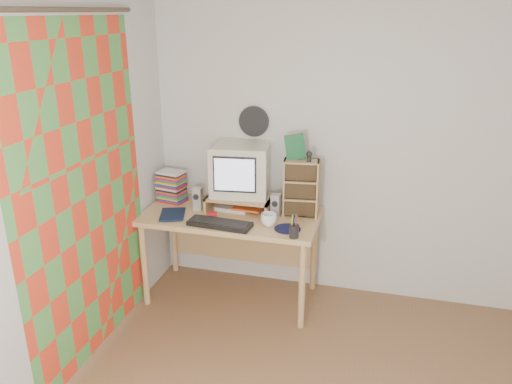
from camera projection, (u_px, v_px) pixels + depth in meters
The scene contains 20 objects.
back_wall at pixel (369, 150), 3.89m from camera, with size 3.50×3.50×0.00m, color silver.
left_wall at pixel (27, 210), 2.72m from camera, with size 3.50×3.50×0.00m, color silver.
curtain at pixel (85, 198), 3.18m from camera, with size 2.20×2.20×0.00m, color red.
wall_disc at pixel (254, 121), 4.04m from camera, with size 0.25×0.25×0.02m, color black.
desk at pixel (233, 226), 4.08m from camera, with size 1.40×0.70×0.75m.
monitor_riser at pixel (240, 199), 4.02m from camera, with size 0.52×0.30×0.12m.
crt_monitor at pixel (241, 170), 3.99m from camera, with size 0.43×0.43×0.41m, color beige.
speaker_left at pixel (198, 199), 4.03m from camera, with size 0.07×0.07×0.19m, color #B7B7BC.
speaker_right at pixel (276, 205), 3.89m from camera, with size 0.07×0.07×0.19m, color #B7B7BC.
keyboard at pixel (220, 224), 3.75m from camera, with size 0.48×0.16×0.03m, color black.
dvd_stack at pixel (171, 184), 4.19m from camera, with size 0.21×0.15×0.30m, color brown, non-canonical shape.
cd_rack at pixel (301, 188), 3.87m from camera, with size 0.27×0.14×0.45m, color tan.
mug at pixel (269, 220), 3.74m from camera, with size 0.12×0.12×0.10m, color white.
diary at pixel (160, 213), 3.92m from camera, with size 0.23×0.17×0.05m, color #0E1C35.
mousepad at pixel (288, 229), 3.70m from camera, with size 0.20×0.20×0.00m, color black.
pen_cup at pixel (294, 229), 3.54m from camera, with size 0.07×0.07×0.14m, color black, non-canonical shape.
papers at pixel (240, 207), 4.06m from camera, with size 0.27×0.19×0.04m, color beige, non-canonical shape.
red_box at pixel (212, 215), 3.90m from camera, with size 0.08×0.05×0.04m, color red.
game_box at pixel (295, 147), 3.80m from camera, with size 0.15×0.03×0.19m, color #1A5E34.
webcam at pixel (309, 156), 3.76m from camera, with size 0.05×0.05×0.08m, color black, non-canonical shape.
Camera 1 is at (0.10, -2.12, 2.27)m, focal length 35.00 mm.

